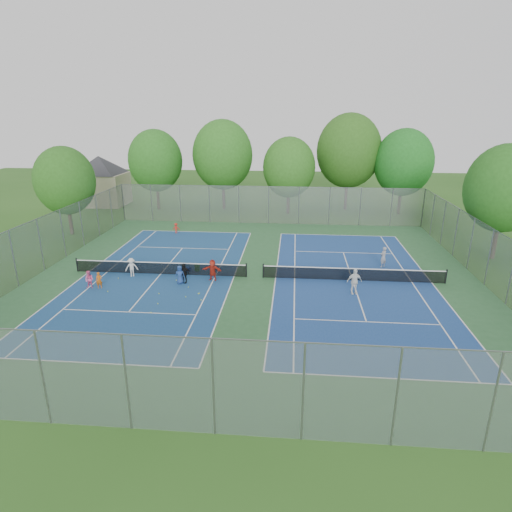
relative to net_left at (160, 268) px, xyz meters
The scene contains 40 objects.
ground 7.01m from the net_left, ahead, with size 120.00×120.00×0.00m, color #2A581B.
court_pad 7.01m from the net_left, ahead, with size 32.00×32.00×0.01m, color #2C5D33.
court_left 0.44m from the net_left, ahead, with size 10.97×23.77×0.01m, color navy.
court_right 14.01m from the net_left, ahead, with size 10.97×23.77×0.01m, color navy.
net_left is the anchor object (origin of this frame).
net_right 14.00m from the net_left, ahead, with size 12.87×0.10×0.91m, color black.
fence_north 17.53m from the net_left, 66.37° to the left, with size 32.00×0.10×4.00m, color gray.
fence_south 17.53m from the net_left, 66.37° to the right, with size 32.00×0.10×4.00m, color gray.
fence_west 9.13m from the net_left, behind, with size 32.00×0.10×4.00m, color gray.
fence_east 23.05m from the net_left, ahead, with size 32.00×0.10×4.00m, color gray.
house 28.55m from the net_left, 122.01° to the left, with size 11.03×11.03×7.30m.
tree_nw 23.72m from the net_left, 107.65° to the left, with size 6.40×6.40×9.58m.
tree_nl 23.81m from the net_left, 87.51° to the left, with size 7.20×7.20×10.69m.
tree_nc 23.38m from the net_left, 66.80° to the left, with size 6.00×6.00×8.85m.
tree_nr 29.59m from the net_left, 56.31° to the left, with size 7.60×7.60×11.42m.
tree_ne 31.60m from the net_left, 45.00° to the left, with size 6.60×6.60×9.77m.
tree_side_w 16.34m from the net_left, 140.19° to the left, with size 5.60×5.60×8.47m.
tree_side_e 27.20m from the net_left, 12.99° to the left, with size 6.00×6.00×9.20m.
ball_crate 2.11m from the net_left, 25.68° to the left, with size 0.32×0.32×0.28m, color #173DB0.
ball_hopper 2.71m from the net_left, 19.26° to the left, with size 0.30×0.30×0.58m, color green.
student_a 4.46m from the net_left, 138.08° to the right, with size 0.42×0.28×1.15m, color #CB5A13.
student_b 5.00m from the net_left, 142.95° to the right, with size 0.60×0.47×1.23m, color pink.
student_c 2.03m from the net_left, 162.69° to the right, with size 0.90×0.52×1.40m, color silver.
student_d 2.66m from the net_left, 34.45° to the right, with size 0.85×0.35×1.45m, color black.
student_e 2.56m from the net_left, 41.08° to the right, with size 0.64×0.42×1.32m, color navy.
student_f 4.16m from the net_left, 11.41° to the right, with size 1.43×0.45×1.54m, color #B02819.
child_far_baseline 11.37m from the net_left, 99.41° to the left, with size 0.67×0.39×1.04m, color red.
instructor 16.94m from the net_left, 10.46° to the left, with size 0.59×0.39×1.63m, color gray.
teen_court_b 13.97m from the net_left, ahead, with size 1.02×0.42×1.74m, color white.
tennis_ball_0 3.58m from the net_left, 41.61° to the right, with size 0.07×0.07×0.07m, color #B1CA2F.
tennis_ball_1 1.95m from the net_left, 38.20° to the right, with size 0.07×0.07×0.07m, color #D1E936.
tennis_ball_2 4.92m from the net_left, 54.03° to the right, with size 0.07×0.07×0.07m, color #C0E234.
tennis_ball_3 6.56m from the net_left, 77.78° to the right, with size 0.07×0.07×0.07m, color #CED932.
tennis_ball_4 4.39m from the net_left, 124.99° to the right, with size 0.07×0.07×0.07m, color #C6DD33.
tennis_ball_5 5.92m from the net_left, 47.61° to the right, with size 0.07×0.07×0.07m, color #CAF138.
tennis_ball_6 5.35m from the net_left, 74.73° to the right, with size 0.07×0.07×0.07m, color #BCDB33.
tennis_ball_7 3.02m from the net_left, 156.90° to the right, with size 0.07×0.07×0.07m, color gold.
tennis_ball_8 4.96m from the net_left, 43.54° to the right, with size 0.07×0.07×0.07m, color #DAEC37.
tennis_ball_9 4.95m from the net_left, 42.59° to the right, with size 0.07×0.07×0.07m, color #DFF338.
tennis_ball_10 3.77m from the net_left, 74.51° to the right, with size 0.07×0.07×0.07m, color #9EC12C.
Camera 1 is at (2.69, -28.79, 11.34)m, focal length 30.00 mm.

